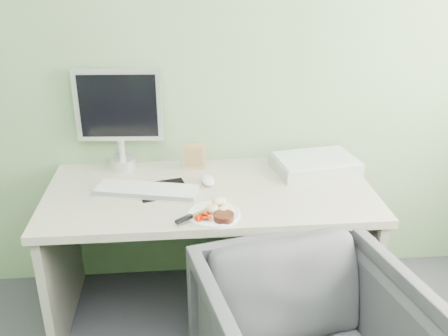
{
  "coord_description": "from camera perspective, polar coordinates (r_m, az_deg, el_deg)",
  "views": [
    {
      "loc": [
        -0.12,
        -0.56,
        1.82
      ],
      "look_at": [
        0.06,
        1.5,
        0.9
      ],
      "focal_mm": 40.0,
      "sensor_mm": 36.0,
      "label": 1
    }
  ],
  "objects": [
    {
      "name": "scanner",
      "position": [
        2.68,
        10.38,
        0.37
      ],
      "size": [
        0.46,
        0.35,
        0.07
      ],
      "primitive_type": "cube",
      "rotation": [
        0.0,
        0.0,
        0.17
      ],
      "color": "#B9BCC1",
      "rests_on": "desk"
    },
    {
      "name": "plate",
      "position": [
        2.22,
        -1.14,
        -5.31
      ],
      "size": [
        0.24,
        0.24,
        0.01
      ],
      "primitive_type": "cylinder",
      "color": "white",
      "rests_on": "desk"
    },
    {
      "name": "desk",
      "position": [
        2.53,
        -1.56,
        -6.19
      ],
      "size": [
        1.6,
        0.75,
        0.73
      ],
      "color": "#B5AD97",
      "rests_on": "floor"
    },
    {
      "name": "keyboard",
      "position": [
        2.43,
        -8.82,
        -2.48
      ],
      "size": [
        0.51,
        0.25,
        0.02
      ],
      "primitive_type": "cube",
      "rotation": [
        0.0,
        0.0,
        -0.23
      ],
      "color": "white",
      "rests_on": "desk"
    },
    {
      "name": "carrot_heap",
      "position": [
        2.16,
        -2.44,
        -5.34
      ],
      "size": [
        0.07,
        0.07,
        0.04
      ],
      "primitive_type": "cube",
      "rotation": [
        0.0,
        0.0,
        -0.4
      ],
      "color": "red",
      "rests_on": "plate"
    },
    {
      "name": "steak_knife",
      "position": [
        2.17,
        -3.86,
        -5.55
      ],
      "size": [
        0.19,
        0.15,
        0.02
      ],
      "rotation": [
        0.0,
        0.0,
        0.66
      ],
      "color": "silver",
      "rests_on": "plate"
    },
    {
      "name": "eyedrop_bottle",
      "position": [
        2.66,
        -4.51,
        0.49
      ],
      "size": [
        0.03,
        0.03,
        0.07
      ],
      "color": "white",
      "rests_on": "desk"
    },
    {
      "name": "wall_back",
      "position": [
        2.61,
        -2.3,
        13.58
      ],
      "size": [
        3.5,
        0.0,
        3.5
      ],
      "primitive_type": "plane",
      "rotation": [
        1.57,
        0.0,
        0.0
      ],
      "color": "#6A875F",
      "rests_on": "floor"
    },
    {
      "name": "potato_pile",
      "position": [
        2.22,
        -0.41,
        -4.21
      ],
      "size": [
        0.12,
        0.09,
        0.06
      ],
      "primitive_type": "ellipsoid",
      "rotation": [
        0.0,
        0.0,
        -0.17
      ],
      "color": "#AA7C52",
      "rests_on": "plate"
    },
    {
      "name": "computer_mouse",
      "position": [
        2.49,
        -1.86,
        -1.45
      ],
      "size": [
        0.08,
        0.12,
        0.04
      ],
      "primitive_type": "ellipsoid",
      "rotation": [
        0.0,
        0.0,
        0.16
      ],
      "color": "white",
      "rests_on": "desk"
    },
    {
      "name": "photo_frame",
      "position": [
        2.64,
        -3.4,
        1.32
      ],
      "size": [
        0.12,
        0.03,
        0.15
      ],
      "primitive_type": "cube",
      "rotation": [
        0.0,
        0.0,
        0.1
      ],
      "color": "#A4814C",
      "rests_on": "desk"
    },
    {
      "name": "monitor",
      "position": [
        2.64,
        -11.92,
        6.08
      ],
      "size": [
        0.45,
        0.14,
        0.53
      ],
      "rotation": [
        0.0,
        0.0,
        -0.07
      ],
      "color": "silver",
      "rests_on": "desk"
    },
    {
      "name": "mousepad",
      "position": [
        2.46,
        -6.97,
        -2.47
      ],
      "size": [
        0.28,
        0.26,
        0.0
      ],
      "primitive_type": "cube",
      "rotation": [
        0.0,
        0.0,
        0.24
      ],
      "color": "black",
      "rests_on": "desk"
    },
    {
      "name": "steak",
      "position": [
        2.15,
        -0.02,
        -5.61
      ],
      "size": [
        0.12,
        0.12,
        0.03
      ],
      "primitive_type": "cylinder",
      "rotation": [
        0.0,
        0.0,
        -0.41
      ],
      "color": "black",
      "rests_on": "plate"
    }
  ]
}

